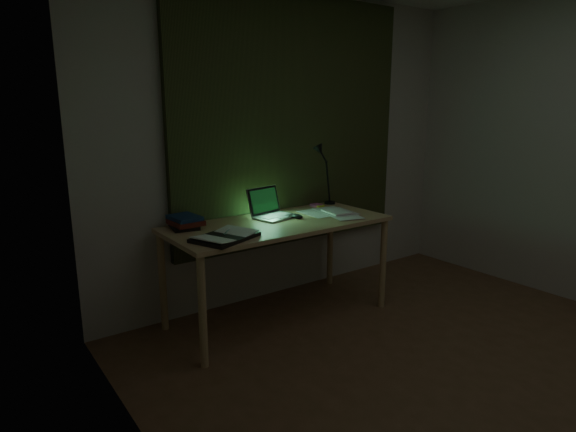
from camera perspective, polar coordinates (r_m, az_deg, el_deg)
name	(u,v)px	position (r m, az deg, el deg)	size (l,w,h in m)	color
floor	(499,394)	(3.13, 23.73, -18.73)	(3.50, 4.00, 0.00)	brown
wall_back	(291,147)	(4.05, 0.30, 8.19)	(3.50, 0.00, 2.50)	beige
wall_left	(212,221)	(1.45, -9.02, -0.60)	(0.00, 4.00, 2.50)	beige
curtain	(293,123)	(4.01, 0.65, 11.00)	(2.20, 0.06, 2.00)	#2C3319
desk	(279,270)	(3.64, -1.11, -6.48)	(1.65, 0.72, 0.75)	tan
laptop	(276,203)	(3.63, -1.38, 1.52)	(0.31, 0.35, 0.23)	#B6B6BB
open_textbook	(225,236)	(3.10, -7.47, -2.42)	(0.40, 0.28, 0.03)	white
book_stack	(185,222)	(3.41, -12.14, -0.67)	(0.19, 0.23, 0.09)	white
loose_papers	(329,213)	(3.79, 4.94, 0.39)	(0.35, 0.37, 0.02)	white
mouse	(298,216)	(3.63, 1.13, -0.04)	(0.06, 0.09, 0.03)	black
sticky_yellow	(319,206)	(4.07, 3.71, 1.22)	(0.07, 0.07, 0.01)	#EEFF35
sticky_pink	(316,205)	(4.08, 3.37, 1.29)	(0.08, 0.08, 0.02)	#EB5BAE
desk_lamp	(330,174)	(4.15, 5.04, 4.93)	(0.34, 0.27, 0.51)	black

